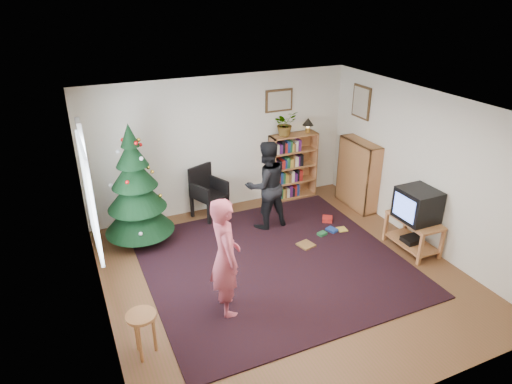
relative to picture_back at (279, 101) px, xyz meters
name	(u,v)px	position (x,y,z in m)	size (l,w,h in m)	color
floor	(283,273)	(-1.15, -2.48, -1.95)	(5.00, 5.00, 0.00)	brown
ceiling	(287,109)	(-1.15, -2.48, 0.55)	(5.00, 5.00, 0.00)	white
wall_back	(222,144)	(-1.15, 0.02, -0.70)	(5.00, 0.02, 2.50)	silver
wall_front	(410,305)	(-1.15, -4.97, -0.70)	(5.00, 0.02, 2.50)	silver
wall_left	(96,236)	(-3.65, -2.48, -0.70)	(0.02, 5.00, 2.50)	silver
wall_right	(425,170)	(1.35, -2.48, -0.70)	(0.02, 5.00, 2.50)	silver
rug	(274,263)	(-1.15, -2.17, -1.94)	(3.80, 3.60, 0.02)	black
window_pane	(89,196)	(-3.62, -1.88, -0.45)	(0.04, 1.20, 1.40)	silver
curtain	(87,176)	(-3.58, -1.18, -0.45)	(0.06, 0.35, 1.60)	silver
picture_back	(279,101)	(0.00, 0.00, 0.00)	(0.55, 0.03, 0.42)	#4C3319
picture_right	(361,102)	(1.33, -0.73, 0.00)	(0.03, 0.50, 0.60)	#4C3319
christmas_tree	(136,195)	(-2.88, -0.67, -1.10)	(1.12, 1.12, 2.04)	#3F2816
bookshelf_back	(293,165)	(0.27, -0.14, -1.29)	(0.95, 0.30, 1.30)	#AF6C3E
bookshelf_right	(358,174)	(1.19, -1.02, -1.29)	(0.30, 0.95, 1.30)	#AF6C3E
tv_stand	(413,231)	(1.07, -2.72, -1.63)	(0.48, 0.87, 0.55)	#AF6C3E
crt_tv	(418,205)	(1.07, -2.72, -1.15)	(0.54, 0.58, 0.51)	black
armchair	(207,189)	(-1.53, -0.20, -1.44)	(0.68, 0.70, 0.95)	black
stool	(142,324)	(-3.35, -3.25, -1.51)	(0.34, 0.34, 0.57)	#AF6C3E
person_standing	(225,257)	(-2.20, -2.89, -1.13)	(0.59, 0.39, 1.63)	#B44858
person_by_chair	(266,185)	(-0.75, -1.04, -1.16)	(0.77, 0.60, 1.58)	black
potted_plant	(285,124)	(0.07, -0.14, -0.42)	(0.42, 0.37, 0.47)	gray
table_lamp	(308,123)	(0.57, -0.14, -0.46)	(0.22, 0.22, 0.29)	#A57F33
floor_clutter	(326,231)	(0.09, -1.72, -1.91)	(1.04, 0.78, 0.08)	#A51E19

